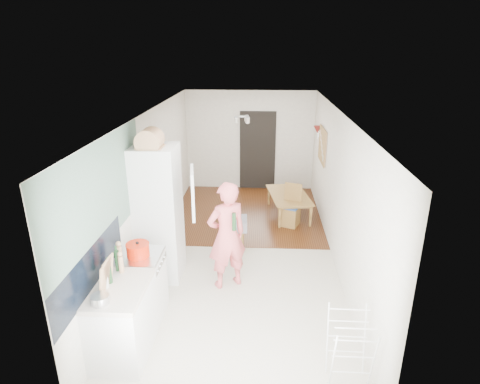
# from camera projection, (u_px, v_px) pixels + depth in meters

# --- Properties ---
(room_shell) EXTENTS (3.20, 7.00, 2.50)m
(room_shell) POSITION_uv_depth(u_px,v_px,m) (243.00, 188.00, 6.80)
(room_shell) COLOR beige
(room_shell) RESTS_ON ground
(floor) EXTENTS (3.20, 7.00, 0.01)m
(floor) POSITION_uv_depth(u_px,v_px,m) (243.00, 253.00, 7.24)
(floor) COLOR #B9B29F
(floor) RESTS_ON ground
(wood_floor_overlay) EXTENTS (3.20, 3.30, 0.01)m
(wood_floor_overlay) POSITION_uv_depth(u_px,v_px,m) (247.00, 212.00, 8.97)
(wood_floor_overlay) COLOR #522B12
(wood_floor_overlay) RESTS_ON room_shell
(sage_wall_panel) EXTENTS (0.02, 3.00, 1.30)m
(sage_wall_panel) POSITION_uv_depth(u_px,v_px,m) (102.00, 194.00, 4.81)
(sage_wall_panel) COLOR slate
(sage_wall_panel) RESTS_ON room_shell
(tile_splashback) EXTENTS (0.02, 1.90, 0.50)m
(tile_splashback) POSITION_uv_depth(u_px,v_px,m) (92.00, 269.00, 4.53)
(tile_splashback) COLOR black
(tile_splashback) RESTS_ON room_shell
(doorway_recess) EXTENTS (0.90, 0.04, 2.00)m
(doorway_recess) POSITION_uv_depth(u_px,v_px,m) (258.00, 151.00, 10.14)
(doorway_recess) COLOR black
(doorway_recess) RESTS_ON room_shell
(base_cabinet) EXTENTS (0.60, 0.90, 0.86)m
(base_cabinet) POSITION_uv_depth(u_px,v_px,m) (123.00, 322.00, 4.77)
(base_cabinet) COLOR silver
(base_cabinet) RESTS_ON room_shell
(worktop) EXTENTS (0.62, 0.92, 0.06)m
(worktop) POSITION_uv_depth(u_px,v_px,m) (119.00, 290.00, 4.61)
(worktop) COLOR beige
(worktop) RESTS_ON room_shell
(range_cooker) EXTENTS (0.60, 0.60, 0.88)m
(range_cooker) POSITION_uv_depth(u_px,v_px,m) (141.00, 286.00, 5.47)
(range_cooker) COLOR silver
(range_cooker) RESTS_ON room_shell
(cooker_top) EXTENTS (0.60, 0.60, 0.04)m
(cooker_top) POSITION_uv_depth(u_px,v_px,m) (138.00, 256.00, 5.31)
(cooker_top) COLOR silver
(cooker_top) RESTS_ON room_shell
(fridge_housing) EXTENTS (0.66, 0.66, 2.15)m
(fridge_housing) POSITION_uv_depth(u_px,v_px,m) (158.00, 214.00, 6.20)
(fridge_housing) COLOR silver
(fridge_housing) RESTS_ON room_shell
(fridge_door) EXTENTS (0.14, 0.56, 0.70)m
(fridge_door) POSITION_uv_depth(u_px,v_px,m) (193.00, 193.00, 5.72)
(fridge_door) COLOR silver
(fridge_door) RESTS_ON room_shell
(fridge_interior) EXTENTS (0.02, 0.52, 0.66)m
(fridge_interior) POSITION_uv_depth(u_px,v_px,m) (176.00, 185.00, 6.02)
(fridge_interior) COLOR white
(fridge_interior) RESTS_ON room_shell
(pinboard) EXTENTS (0.03, 0.90, 0.70)m
(pinboard) POSITION_uv_depth(u_px,v_px,m) (323.00, 145.00, 8.39)
(pinboard) COLOR tan
(pinboard) RESTS_ON room_shell
(pinboard_frame) EXTENTS (0.00, 0.94, 0.74)m
(pinboard_frame) POSITION_uv_depth(u_px,v_px,m) (322.00, 145.00, 8.39)
(pinboard_frame) COLOR olive
(pinboard_frame) RESTS_ON room_shell
(wall_sconce) EXTENTS (0.18, 0.18, 0.16)m
(wall_sconce) POSITION_uv_depth(u_px,v_px,m) (317.00, 130.00, 8.93)
(wall_sconce) COLOR maroon
(wall_sconce) RESTS_ON room_shell
(person) EXTENTS (0.87, 0.77, 2.00)m
(person) POSITION_uv_depth(u_px,v_px,m) (227.00, 226.00, 5.94)
(person) COLOR #E26064
(person) RESTS_ON floor
(dining_table) EXTENTS (0.85, 1.28, 0.42)m
(dining_table) POSITION_uv_depth(u_px,v_px,m) (290.00, 207.00, 8.75)
(dining_table) COLOR olive
(dining_table) RESTS_ON floor
(dining_chair) EXTENTS (0.48, 0.48, 0.87)m
(dining_chair) POSITION_uv_depth(u_px,v_px,m) (290.00, 206.00, 8.19)
(dining_chair) COLOR olive
(dining_chair) RESTS_ON floor
(stool) EXTENTS (0.33, 0.33, 0.43)m
(stool) POSITION_uv_depth(u_px,v_px,m) (235.00, 239.00, 7.30)
(stool) COLOR olive
(stool) RESTS_ON floor
(grey_drape) EXTENTS (0.44, 0.44, 0.19)m
(grey_drape) POSITION_uv_depth(u_px,v_px,m) (235.00, 223.00, 7.18)
(grey_drape) COLOR gray
(grey_drape) RESTS_ON stool
(drying_rack) EXTENTS (0.44, 0.40, 0.85)m
(drying_rack) POSITION_uv_depth(u_px,v_px,m) (349.00, 349.00, 4.35)
(drying_rack) COLOR silver
(drying_rack) RESTS_ON floor
(bread_bin) EXTENTS (0.42, 0.40, 0.20)m
(bread_bin) POSITION_uv_depth(u_px,v_px,m) (150.00, 141.00, 5.70)
(bread_bin) COLOR tan
(bread_bin) RESTS_ON fridge_housing
(red_casserole) EXTENTS (0.36, 0.36, 0.18)m
(red_casserole) POSITION_uv_depth(u_px,v_px,m) (138.00, 250.00, 5.25)
(red_casserole) COLOR red
(red_casserole) RESTS_ON cooker_top
(steel_pan) EXTENTS (0.25, 0.25, 0.10)m
(steel_pan) POSITION_uv_depth(u_px,v_px,m) (100.00, 299.00, 4.30)
(steel_pan) COLOR silver
(steel_pan) RESTS_ON worktop
(held_bottle) EXTENTS (0.06, 0.06, 0.27)m
(held_bottle) POSITION_uv_depth(u_px,v_px,m) (234.00, 222.00, 5.76)
(held_bottle) COLOR #1B3F1E
(held_bottle) RESTS_ON person
(bottle_a) EXTENTS (0.07, 0.07, 0.27)m
(bottle_a) POSITION_uv_depth(u_px,v_px,m) (109.00, 273.00, 4.64)
(bottle_a) COLOR #1B3F1E
(bottle_a) RESTS_ON worktop
(bottle_b) EXTENTS (0.06, 0.06, 0.27)m
(bottle_b) POSITION_uv_depth(u_px,v_px,m) (117.00, 261.00, 4.90)
(bottle_b) COLOR #1B3F1E
(bottle_b) RESTS_ON worktop
(bottle_c) EXTENTS (0.08, 0.08, 0.20)m
(bottle_c) POSITION_uv_depth(u_px,v_px,m) (105.00, 280.00, 4.57)
(bottle_c) COLOR silver
(bottle_c) RESTS_ON worktop
(pepper_mill_front) EXTENTS (0.07, 0.07, 0.22)m
(pepper_mill_front) POSITION_uv_depth(u_px,v_px,m) (121.00, 264.00, 4.86)
(pepper_mill_front) COLOR tan
(pepper_mill_front) RESTS_ON worktop
(pepper_mill_back) EXTENTS (0.08, 0.08, 0.24)m
(pepper_mill_back) POSITION_uv_depth(u_px,v_px,m) (120.00, 255.00, 5.06)
(pepper_mill_back) COLOR tan
(pepper_mill_back) RESTS_ON worktop
(chopping_boards) EXTENTS (0.06, 0.27, 0.37)m
(chopping_boards) POSITION_uv_depth(u_px,v_px,m) (106.00, 274.00, 4.52)
(chopping_boards) COLOR tan
(chopping_boards) RESTS_ON worktop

